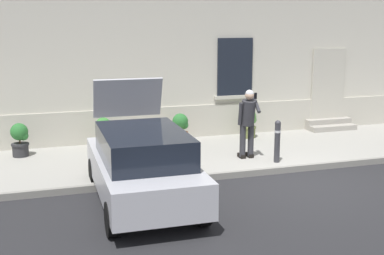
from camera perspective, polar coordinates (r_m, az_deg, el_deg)
The scene contains 13 objects.
ground_plane at distance 11.41m, azimuth 11.93°, elevation -6.39°, with size 80.00×80.00×0.00m, color #232326.
sidewalk at distance 13.79m, azimuth 6.26°, elevation -2.68°, with size 24.00×3.60×0.15m, color #99968E.
curb_edge at distance 12.17m, azimuth 9.78°, elevation -4.77°, with size 24.00×0.12×0.15m, color gray.
building_facade at distance 15.65m, azimuth 2.85°, elevation 12.62°, with size 24.00×1.52×7.50m.
entrance_stoop at distance 16.70m, azimuth 15.28°, elevation 0.28°, with size 1.54×0.64×0.32m.
hatchback_car_silver at distance 9.90m, azimuth -5.64°, elevation -4.18°, with size 1.84×4.09×2.34m.
bollard_near_person at distance 12.42m, azimuth 9.61°, elevation -1.37°, with size 0.15×0.15×1.04m.
bollard_far_left at distance 11.36m, azimuth -4.94°, elevation -2.51°, with size 0.15×0.15×1.04m.
person_on_phone at distance 12.58m, azimuth 6.32°, elevation 0.93°, with size 0.51×0.49×1.75m.
planter_charcoal at distance 13.53m, azimuth -18.84°, elevation -1.22°, with size 0.44×0.44×0.86m.
planter_cream at distance 13.76m, azimuth -9.93°, elevation -0.54°, with size 0.44×0.44×0.86m.
planter_terracotta at distance 14.14m, azimuth -1.30°, elevation -0.03°, with size 0.44×0.44×0.86m.
planter_olive at distance 14.97m, azimuth 6.45°, elevation 0.57°, with size 0.44×0.44×0.86m.
Camera 1 is at (-5.42, -9.39, 3.54)m, focal length 47.25 mm.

